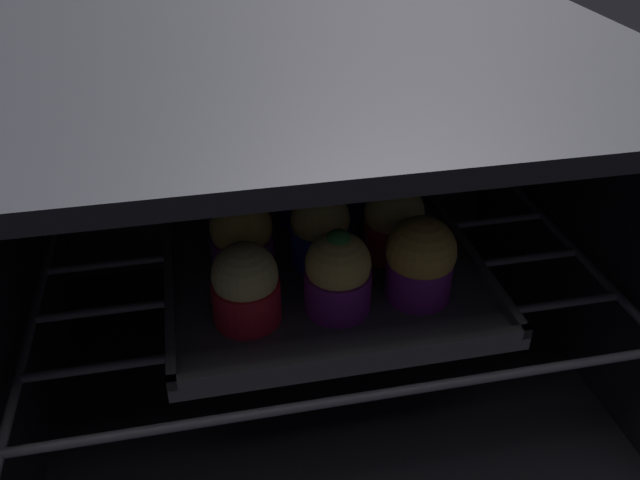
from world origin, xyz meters
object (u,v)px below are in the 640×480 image
Objects in this scene: muffin_row0_col1 at (337,274)px; muffin_row0_col2 at (420,261)px; muffin_row1_col1 at (324,229)px; muffin_row2_col2 at (373,184)px; baking_tray at (320,264)px; muffin_row0_col0 at (246,286)px; muffin_row2_col1 at (305,189)px; muffin_row1_col0 at (242,238)px; muffin_row1_col2 at (394,221)px; muffin_row2_col0 at (234,194)px.

muffin_row0_col1 is 1.02× the size of muffin_row0_col2.
muffin_row2_col2 is at bearing 47.01° from muffin_row1_col1.
baking_tray is at bearing 89.57° from muffin_row0_col1.
muffin_row0_col0 is at bearing -179.52° from muffin_row0_col2.
muffin_row2_col1 reaches higher than muffin_row0_col0.
muffin_row2_col1 is (0.07, 15.37, 0.10)cm from muffin_row0_col1.
muffin_row0_col0 is at bearing -136.84° from baking_tray.
muffin_row0_col1 reaches higher than muffin_row1_col0.
muffin_row0_col0 is 0.92× the size of muffin_row0_col1.
muffin_row0_col1 is (-0.06, -7.60, 4.18)cm from baking_tray.
muffin_row1_col0 is at bearing 154.77° from muffin_row0_col2.
muffin_row0_col2 is 1.05× the size of muffin_row1_col1.
muffin_row1_col2 is 16.76cm from muffin_row2_col0.
muffin_row2_col1 is at bearing 116.40° from muffin_row0_col2.
muffin_row1_col0 is 0.95× the size of muffin_row2_col2.
muffin_row0_col1 reaches higher than muffin_row0_col2.
muffin_row1_col1 is at bearing 179.16° from muffin_row1_col2.
muffin_row1_col1 is at bearing 1.05° from muffin_row1_col0.
muffin_row1_col2 is (-0.25, 7.12, -0.19)cm from muffin_row0_col2.
muffin_row2_col2 is (7.37, 14.93, 0.05)cm from muffin_row0_col1.
muffin_row0_col0 is at bearing 179.00° from muffin_row0_col1.
muffin_row0_col1 reaches higher than muffin_row2_col1.
muffin_row0_col0 is at bearing -154.52° from muffin_row1_col2.
muffin_row0_col1 is at bearing -177.98° from muffin_row0_col2.
muffin_row1_col2 is 10.78cm from muffin_row2_col1.
muffin_row0_col1 is at bearing -134.70° from muffin_row1_col2.
muffin_row1_col0 is 0.90× the size of muffin_row2_col0.
muffin_row2_col0 is at bearing 115.57° from muffin_row0_col1.
muffin_row0_col0 is 16.85cm from muffin_row1_col2.
muffin_row2_col1 is (0.01, 7.76, 4.27)cm from baking_tray.
muffin_row0_col0 reaches higher than baking_tray.
muffin_row2_col1 is at bearing -0.50° from muffin_row2_col0.
muffin_row2_col2 reaches higher than muffin_row0_col2.
muffin_row0_col0 is 0.95× the size of muffin_row2_col1.
muffin_row2_col0 reaches higher than muffin_row2_col1.
muffin_row2_col2 reaches higher than muffin_row2_col1.
muffin_row1_col0 is 16.65cm from muffin_row2_col2.
muffin_row0_col0 is 0.96× the size of muffin_row1_col0.
muffin_row2_col2 is (14.75, -0.50, -0.27)cm from muffin_row2_col0.
muffin_row1_col2 is (6.88, -0.10, 0.00)cm from muffin_row1_col1.
muffin_row1_col2 is at bearing -0.84° from muffin_row1_col1.
muffin_row2_col1 is (-7.24, 7.98, 0.15)cm from muffin_row1_col2.
muffin_row1_col2 reaches higher than muffin_row0_col0.
muffin_row1_col0 is (-7.46, 7.34, 0.04)cm from muffin_row0_col1.
muffin_row2_col2 is at bearing 63.73° from muffin_row0_col1.
muffin_row1_col2 is 0.96× the size of muffin_row2_col1.
muffin_row2_col2 is at bearing 90.77° from muffin_row0_col2.
muffin_row2_col2 is (7.31, 7.33, 4.23)cm from baking_tray.
muffin_row0_col2 is 16.61cm from muffin_row1_col0.
muffin_row2_col0 is 1.05× the size of muffin_row2_col2.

